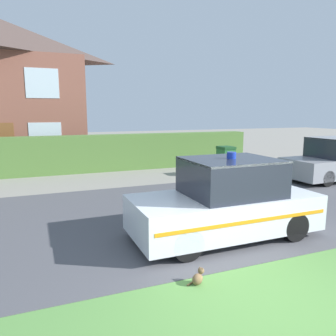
{
  "coord_description": "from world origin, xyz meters",
  "views": [
    {
      "loc": [
        -2.8,
        -3.25,
        2.55
      ],
      "look_at": [
        0.47,
        4.9,
        1.05
      ],
      "focal_mm": 35.0,
      "sensor_mm": 36.0,
      "label": 1
    }
  ],
  "objects_px": {
    "police_car": "(226,202)",
    "wheelie_bin": "(226,161)",
    "cat": "(198,278)",
    "neighbour_car_near": "(335,160)"
  },
  "relations": [
    {
      "from": "police_car",
      "to": "cat",
      "type": "xyz_separation_m",
      "value": [
        -1.4,
        -1.51,
        -0.64
      ]
    },
    {
      "from": "cat",
      "to": "neighbour_car_near",
      "type": "distance_m",
      "value": 9.75
    },
    {
      "from": "police_car",
      "to": "wheelie_bin",
      "type": "distance_m",
      "value": 6.75
    },
    {
      "from": "police_car",
      "to": "cat",
      "type": "height_order",
      "value": "police_car"
    },
    {
      "from": "neighbour_car_near",
      "to": "cat",
      "type": "bearing_deg",
      "value": 28.6
    },
    {
      "from": "cat",
      "to": "neighbour_car_near",
      "type": "relative_size",
      "value": 0.07
    },
    {
      "from": "neighbour_car_near",
      "to": "wheelie_bin",
      "type": "height_order",
      "value": "neighbour_car_near"
    },
    {
      "from": "neighbour_car_near",
      "to": "wheelie_bin",
      "type": "xyz_separation_m",
      "value": [
        -3.41,
        2.28,
        -0.15
      ]
    },
    {
      "from": "police_car",
      "to": "neighbour_car_near",
      "type": "xyz_separation_m",
      "value": [
        6.97,
        3.46,
        0.0
      ]
    },
    {
      "from": "cat",
      "to": "neighbour_car_near",
      "type": "bearing_deg",
      "value": 5.99
    }
  ]
}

